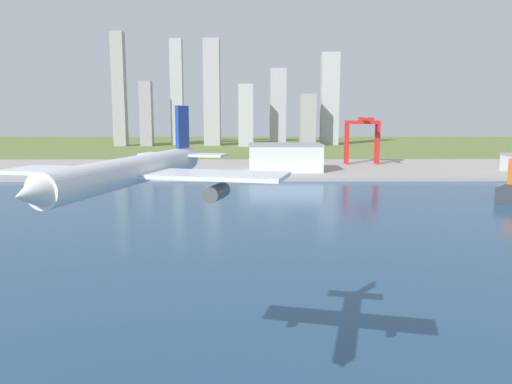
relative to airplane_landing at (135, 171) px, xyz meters
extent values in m
plane|color=olive|center=(21.79, 149.30, -37.15)|extent=(2400.00, 2400.00, 0.00)
cube|color=navy|center=(21.79, 89.30, -37.07)|extent=(840.00, 360.00, 0.15)
cube|color=#9B9793|center=(21.79, 339.30, -35.90)|extent=(840.00, 140.00, 2.50)
cylinder|color=silver|center=(-0.02, -0.09, 0.12)|extent=(11.94, 34.37, 3.43)
cone|color=silver|center=(-4.67, -18.17, 0.12)|extent=(4.09, 4.46, 3.26)
cube|color=silver|center=(0.41, 1.59, -0.40)|extent=(36.79, 16.35, 0.50)
cube|color=#193899|center=(3.86, 14.99, 3.89)|extent=(1.52, 4.15, 8.22)
cube|color=silver|center=(3.86, 14.99, 0.80)|extent=(13.51, 6.92, 0.36)
cylinder|color=#4C4F54|center=(9.92, -1.93, -2.28)|extent=(3.03, 5.16, 1.88)
cylinder|color=#4C4F54|center=(-9.62, 3.10, -2.28)|extent=(3.03, 5.16, 1.88)
cube|color=red|center=(95.08, 358.71, -17.90)|extent=(2.20, 2.20, 33.50)
cube|color=red|center=(120.75, 358.71, -17.90)|extent=(2.20, 2.20, 33.50)
cube|color=red|center=(95.08, 366.71, -17.90)|extent=(2.20, 2.20, 33.50)
cube|color=red|center=(120.75, 366.71, -17.90)|extent=(2.20, 2.20, 33.50)
cube|color=red|center=(107.91, 362.71, 0.25)|extent=(28.07, 10.00, 2.80)
cube|color=red|center=(107.91, 351.35, 3.05)|extent=(2.60, 45.46, 2.60)
cube|color=silver|center=(40.04, 313.84, -25.25)|extent=(52.83, 35.20, 18.80)
cube|color=gray|center=(40.04, 313.84, -15.25)|extent=(53.88, 35.90, 1.20)
cube|color=#9A9B9B|center=(-166.47, 654.53, 40.40)|extent=(17.02, 17.31, 155.10)
cube|color=#94939A|center=(-130.31, 655.54, 7.59)|extent=(16.70, 15.72, 89.47)
cube|color=#A8A9AD|center=(-91.02, 684.80, 37.76)|extent=(17.30, 16.11, 149.81)
cube|color=#A4A3A8|center=(-39.15, 669.07, 36.74)|extent=(22.52, 27.20, 147.77)
cube|color=#AEB0B5|center=(8.77, 645.02, 5.18)|extent=(20.21, 23.08, 84.66)
cube|color=#A8A5B2|center=(55.53, 691.48, 17.54)|extent=(22.75, 27.93, 109.37)
cube|color=#979898|center=(94.37, 646.51, -1.34)|extent=(20.97, 25.27, 71.62)
cube|color=#AFB0BB|center=(129.46, 677.07, 28.30)|extent=(25.25, 16.47, 130.90)
camera|label=1|loc=(13.78, -60.32, 6.74)|focal=35.50mm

